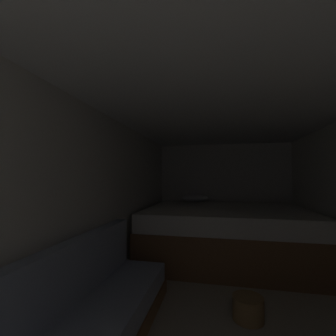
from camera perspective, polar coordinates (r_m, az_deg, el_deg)
ground_plane at (r=2.65m, az=15.38°, el=-31.60°), size 7.31×7.31×0.00m
wall_back at (r=5.00m, az=13.44°, el=-5.75°), size 2.74×0.05×1.99m
wall_left at (r=2.63m, az=-15.99°, el=-8.87°), size 0.05×5.31×1.99m
ceiling_slab at (r=2.42m, az=14.84°, el=14.99°), size 2.74×5.31×0.05m
bed at (r=4.02m, az=13.85°, el=-15.12°), size 2.52×2.00×0.97m
sofa_left at (r=2.00m, az=-21.67°, el=-33.72°), size 0.60×2.41×0.80m
wicker_basket at (r=2.59m, az=19.06°, el=-29.77°), size 0.28×0.28×0.21m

